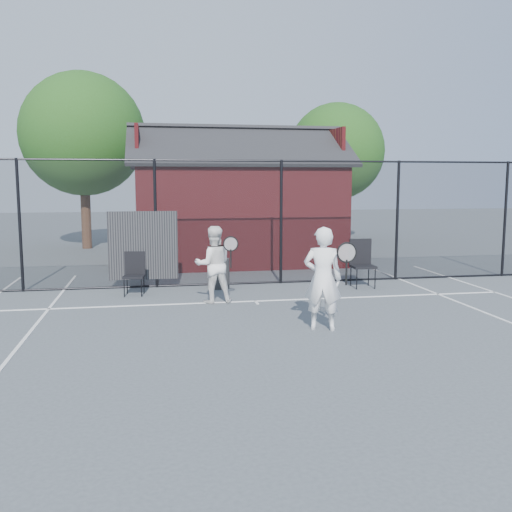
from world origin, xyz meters
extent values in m
plane|color=#464C50|center=(0.00, 0.00, 0.00)|extent=(80.00, 80.00, 0.00)
cube|color=silver|center=(0.00, 3.00, 0.01)|extent=(11.00, 0.06, 0.01)
cube|color=silver|center=(0.00, 2.85, 0.01)|extent=(0.06, 0.30, 0.01)
cylinder|color=black|center=(-5.00, 5.00, 1.50)|extent=(0.07, 0.07, 3.00)
cylinder|color=black|center=(-2.00, 5.00, 1.50)|extent=(0.07, 0.07, 3.00)
cylinder|color=black|center=(1.00, 5.00, 1.50)|extent=(0.07, 0.07, 3.00)
cylinder|color=black|center=(4.00, 5.00, 1.50)|extent=(0.07, 0.07, 3.00)
cylinder|color=black|center=(7.00, 5.00, 1.50)|extent=(0.07, 0.07, 3.00)
cylinder|color=black|center=(0.00, 5.00, 2.97)|extent=(22.00, 0.04, 0.04)
cylinder|color=black|center=(0.00, 5.00, 0.03)|extent=(22.00, 0.04, 0.04)
cube|color=black|center=(0.00, 5.00, 1.50)|extent=(22.00, 3.00, 0.01)
cube|color=black|center=(-2.30, 4.98, 1.00)|extent=(1.60, 0.04, 1.60)
cube|color=maroon|center=(0.50, 9.00, 1.50)|extent=(6.00, 4.00, 3.00)
cube|color=black|center=(0.50, 8.00, 3.53)|extent=(6.50, 2.36, 1.32)
cube|color=black|center=(0.50, 10.00, 3.53)|extent=(6.50, 2.36, 1.32)
cube|color=maroon|center=(-2.45, 9.00, 3.53)|extent=(0.10, 2.80, 1.06)
cube|color=maroon|center=(3.45, 9.00, 3.53)|extent=(0.10, 2.80, 1.06)
cylinder|color=#382616|center=(-4.50, 13.50, 1.26)|extent=(0.36, 0.36, 2.52)
sphere|color=#224714|center=(-4.50, 13.50, 4.20)|extent=(4.48, 4.48, 4.48)
cylinder|color=#382616|center=(5.50, 14.50, 1.12)|extent=(0.36, 0.36, 2.23)
sphere|color=#224714|center=(5.50, 14.50, 3.72)|extent=(3.97, 3.97, 3.97)
imported|color=white|center=(0.70, 0.56, 0.87)|extent=(0.74, 0.61, 1.74)
torus|color=black|center=(1.00, 0.21, 1.35)|extent=(0.34, 0.03, 0.34)
cylinder|color=black|center=(1.00, 0.21, 1.02)|extent=(0.03, 0.03, 0.42)
imported|color=white|center=(-0.86, 3.05, 0.79)|extent=(0.80, 0.64, 1.58)
torus|color=black|center=(-0.54, 2.74, 1.25)|extent=(0.31, 0.03, 0.31)
cylinder|color=black|center=(-0.54, 2.74, 0.95)|extent=(0.03, 0.03, 0.38)
cube|color=black|center=(-2.50, 4.10, 0.46)|extent=(0.50, 0.52, 0.93)
cube|color=black|center=(2.78, 4.10, 0.55)|extent=(0.55, 0.57, 1.11)
cylinder|color=#262626|center=(-0.56, 4.60, 0.35)|extent=(0.57, 0.57, 0.70)
camera|label=1|loc=(-2.07, -8.47, 2.48)|focal=40.00mm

